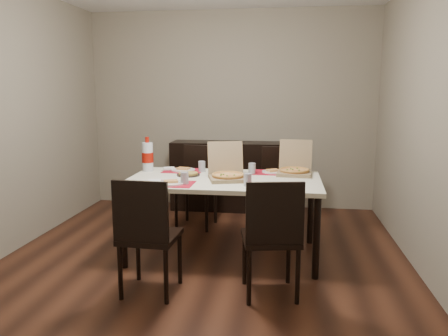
# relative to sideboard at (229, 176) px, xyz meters

# --- Properties ---
(ground) EXTENTS (3.80, 4.00, 0.02)m
(ground) POSITION_rel_sideboard_xyz_m (0.00, -1.78, -0.46)
(ground) COLOR #452315
(ground) RESTS_ON ground
(room_walls) EXTENTS (3.84, 4.02, 2.62)m
(room_walls) POSITION_rel_sideboard_xyz_m (0.00, -1.35, 1.28)
(room_walls) COLOR gray
(room_walls) RESTS_ON ground
(sideboard) EXTENTS (1.50, 0.40, 0.90)m
(sideboard) POSITION_rel_sideboard_xyz_m (0.00, 0.00, 0.00)
(sideboard) COLOR black
(sideboard) RESTS_ON ground
(dining_table) EXTENTS (1.80, 1.00, 0.75)m
(dining_table) POSITION_rel_sideboard_xyz_m (0.17, -1.63, 0.23)
(dining_table) COLOR beige
(dining_table) RESTS_ON ground
(chair_near_left) EXTENTS (0.44, 0.44, 0.93)m
(chair_near_left) POSITION_rel_sideboard_xyz_m (-0.29, -2.56, 0.06)
(chair_near_left) COLOR black
(chair_near_left) RESTS_ON ground
(chair_near_right) EXTENTS (0.49, 0.49, 0.93)m
(chair_near_right) POSITION_rel_sideboard_xyz_m (0.65, -2.47, 0.06)
(chair_near_right) COLOR black
(chair_near_right) RESTS_ON ground
(chair_far_left) EXTENTS (0.47, 0.47, 0.93)m
(chair_far_left) POSITION_rel_sideboard_xyz_m (-0.27, -0.72, 0.06)
(chair_far_left) COLOR black
(chair_far_left) RESTS_ON ground
(chair_far_right) EXTENTS (0.46, 0.46, 0.93)m
(chair_far_right) POSITION_rel_sideboard_xyz_m (0.69, -0.72, 0.06)
(chair_far_right) COLOR black
(chair_far_right) RESTS_ON ground
(setting_near_left) EXTENTS (0.46, 0.30, 0.11)m
(setting_near_left) POSITION_rel_sideboard_xyz_m (-0.25, -1.94, 0.32)
(setting_near_left) COLOR #B10B21
(setting_near_left) RESTS_ON dining_table
(setting_near_right) EXTENTS (0.49, 0.30, 0.11)m
(setting_near_right) POSITION_rel_sideboard_xyz_m (0.56, -1.94, 0.32)
(setting_near_right) COLOR #B10B21
(setting_near_right) RESTS_ON dining_table
(setting_far_left) EXTENTS (0.46, 0.30, 0.11)m
(setting_far_left) POSITION_rel_sideboard_xyz_m (-0.27, -1.30, 0.32)
(setting_far_left) COLOR #B10B21
(setting_far_left) RESTS_ON dining_table
(setting_far_right) EXTENTS (0.49, 0.30, 0.11)m
(setting_far_right) POSITION_rel_sideboard_xyz_m (0.55, -1.31, 0.32)
(setting_far_right) COLOR #B10B21
(setting_far_right) RESTS_ON dining_table
(napkin_loose) EXTENTS (0.16, 0.16, 0.02)m
(napkin_loose) POSITION_rel_sideboard_xyz_m (0.23, -1.65, 0.31)
(napkin_loose) COLOR white
(napkin_loose) RESTS_ON dining_table
(pizza_box_center) EXTENTS (0.43, 0.45, 0.34)m
(pizza_box_center) POSITION_rel_sideboard_xyz_m (0.21, -1.67, 0.36)
(pizza_box_center) COLOR olive
(pizza_box_center) RESTS_ON dining_table
(pizza_box_right) EXTENTS (0.35, 0.38, 0.33)m
(pizza_box_right) POSITION_rel_sideboard_xyz_m (0.83, -1.32, 0.35)
(pizza_box_right) COLOR olive
(pizza_box_right) RESTS_ON dining_table
(faina_plate) EXTENTS (0.23, 0.23, 0.03)m
(faina_plate) POSITION_rel_sideboard_xyz_m (-0.20, -1.54, 0.31)
(faina_plate) COLOR black
(faina_plate) RESTS_ON dining_table
(dip_bowl) EXTENTS (0.14, 0.14, 0.03)m
(dip_bowl) POSITION_rel_sideboard_xyz_m (0.23, -1.44, 0.32)
(dip_bowl) COLOR white
(dip_bowl) RESTS_ON dining_table
(soda_bottle) EXTENTS (0.12, 0.12, 0.35)m
(soda_bottle) POSITION_rel_sideboard_xyz_m (-0.66, -1.36, 0.45)
(soda_bottle) COLOR silver
(soda_bottle) RESTS_ON dining_table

